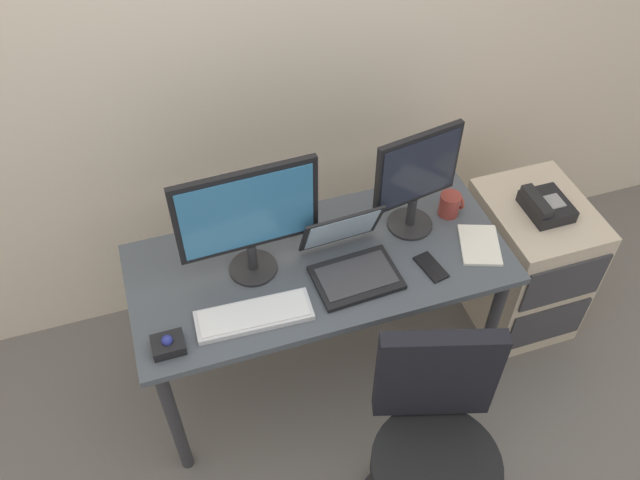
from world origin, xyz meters
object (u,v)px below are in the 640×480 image
file_cabinet (525,263)px  trackball_mouse (168,344)px  paper_notepad (480,245)px  desk_phone (545,205)px  monitor_main (248,217)px  keyboard (254,315)px  coffee_mug (450,204)px  banana (300,217)px  cell_phone (431,267)px  monitor_side (417,177)px  laptop (351,260)px  office_chair (431,457)px

file_cabinet → trackball_mouse: (-1.61, -0.26, 0.43)m
paper_notepad → file_cabinet: bearing=21.7°
desk_phone → paper_notepad: size_ratio=0.96×
monitor_main → keyboard: bearing=-103.5°
file_cabinet → keyboard: (-1.30, -0.22, 0.42)m
coffee_mug → banana: coffee_mug is taller
file_cabinet → banana: size_ratio=3.64×
keyboard → cell_phone: size_ratio=2.92×
trackball_mouse → coffee_mug: 1.22m
monitor_side → laptop: monitor_side is taller
monitor_main → paper_notepad: monitor_main is taller
monitor_side → coffee_mug: (0.18, 0.02, -0.21)m
desk_phone → laptop: bearing=-174.0°
keyboard → banana: (0.29, 0.41, 0.01)m
office_chair → monitor_side: (0.23, 0.79, 0.56)m
monitor_side → banana: bearing=158.8°
office_chair → laptop: bearing=96.7°
monitor_main → monitor_side: monitor_main is taller
trackball_mouse → coffee_mug: bearing=14.4°
desk_phone → laptop: laptop is taller
desk_phone → banana: bearing=168.3°
file_cabinet → laptop: (-0.90, -0.11, 0.45)m
monitor_main → banana: (0.24, 0.19, -0.26)m
trackball_mouse → coffee_mug: (1.18, 0.30, 0.03)m
cell_phone → banana: 0.56m
office_chair → coffee_mug: office_chair is taller
trackball_mouse → banana: 0.75m
monitor_main → trackball_mouse: monitor_main is taller
monitor_main → paper_notepad: 0.92m
banana → coffee_mug: bearing=-13.7°
monitor_main → cell_phone: monitor_main is taller
paper_notepad → coffee_mug: bearing=99.7°
file_cabinet → paper_notepad: (-0.39, -0.16, 0.41)m
coffee_mug → keyboard: bearing=-163.0°
file_cabinet → cell_phone: bearing=-162.0°
file_cabinet → monitor_main: monitor_main is taller
monitor_side → banana: (-0.41, 0.16, -0.24)m
paper_notepad → monitor_main: bearing=169.9°
paper_notepad → office_chair: bearing=-125.9°
trackball_mouse → cell_phone: (0.99, 0.06, -0.02)m
coffee_mug → monitor_side: bearing=-174.8°
office_chair → cell_phone: bearing=69.2°
desk_phone → laptop: (-0.90, -0.09, 0.07)m
keyboard → paper_notepad: keyboard is taller
file_cabinet → trackball_mouse: 1.68m
monitor_side → laptop: 0.39m
monitor_main → trackball_mouse: size_ratio=4.63×
monitor_main → cell_phone: (0.64, -0.20, -0.27)m
banana → monitor_side: bearing=-21.2°
file_cabinet → trackball_mouse: bearing=-171.0°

